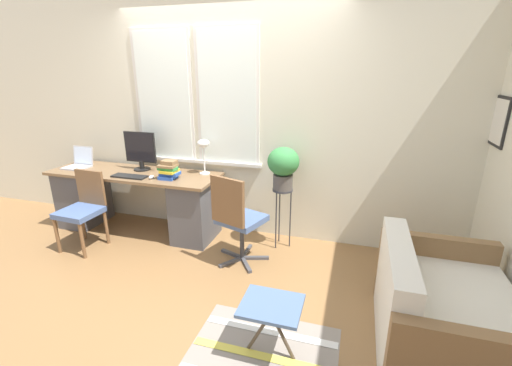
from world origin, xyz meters
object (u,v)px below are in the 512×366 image
Objects in this scene: keyboard at (129,176)px; desk_lamp at (204,147)px; mouse at (151,177)px; plant_stand at (282,198)px; book_stack at (169,170)px; desk_chair_wooden at (83,208)px; potted_plant at (283,165)px; folding_stool at (271,309)px; couch_loveseat at (442,318)px; office_chair_swivel at (237,218)px; laptop at (79,163)px; monitor at (140,151)px.

keyboard is 1.01× the size of desk_lamp.
plant_stand is at bearing 10.72° from mouse.
keyboard is 1.83× the size of book_stack.
mouse is at bearing 31.30° from desk_chair_wooden.
folding_stool is (0.27, -1.52, -0.56)m from potted_plant.
keyboard is 2.32m from folding_stool.
book_stack is 0.26× the size of desk_chair_wooden.
couch_loveseat is (2.28, -1.23, -0.77)m from desk_lamp.
couch_loveseat is (1.70, -0.69, -0.22)m from office_chair_swivel.
laptop is 0.42× the size of plant_stand.
office_chair_swivel is 0.80× the size of couch_loveseat.
folding_stool is at bearing -41.54° from book_stack.
desk_chair_wooden reaches higher than keyboard.
keyboard is at bearing -154.33° from desk_lamp.
laptop is at bearing 9.41° from office_chair_swivel.
desk_chair_wooden is (0.45, -0.50, -0.33)m from laptop.
office_chair_swivel is 0.73m from potted_plant.
potted_plant is at bearing 9.56° from book_stack.
laptop is 0.62× the size of monitor.
laptop reaches higher than couch_loveseat.
desk_chair_wooden is (-0.34, -0.63, -0.51)m from monitor.
keyboard is 0.27m from mouse.
desk_chair_wooden is 2.19m from potted_plant.
desk_lamp reaches higher than keyboard.
desk_lamp is at bearing 4.35° from monitor.
plant_stand is at bearing 19.59° from desk_chair_wooden.
monitor is 1.09× the size of folding_stool.
book_stack reaches higher than couch_loveseat.
desk_lamp is at bearing -24.24° from office_chair_swivel.
mouse reaches higher than folding_stool.
monitor is (0.80, 0.12, 0.18)m from laptop.
mouse is at bearing 71.99° from couch_loveseat.
couch_loveseat is at bearing -20.98° from monitor.
desk_chair_wooden is 0.89× the size of office_chair_swivel.
book_stack is at bearing 10.15° from keyboard.
plant_stand is 1.61× the size of folding_stool.
keyboard is at bearing -170.28° from potted_plant.
monitor is 0.54× the size of desk_chair_wooden.
desk_chair_wooden reaches higher than couch_loveseat.
plant_stand is (-1.36, 1.16, 0.28)m from couch_loveseat.
keyboard is 1.36m from office_chair_swivel.
mouse is 0.08× the size of office_chair_swivel.
folding_stool is (1.97, -1.53, -0.59)m from monitor.
monitor is 0.88m from desk_chair_wooden.
office_chair_swivel reaches higher than couch_loveseat.
plant_stand is (1.67, 0.29, -0.18)m from keyboard.
laptop is 0.71× the size of desk_lamp.
folding_stool is (1.48, -1.31, -0.45)m from book_stack.
monitor is 0.37m from keyboard.
folding_stool is (2.77, -1.41, -0.41)m from laptop.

